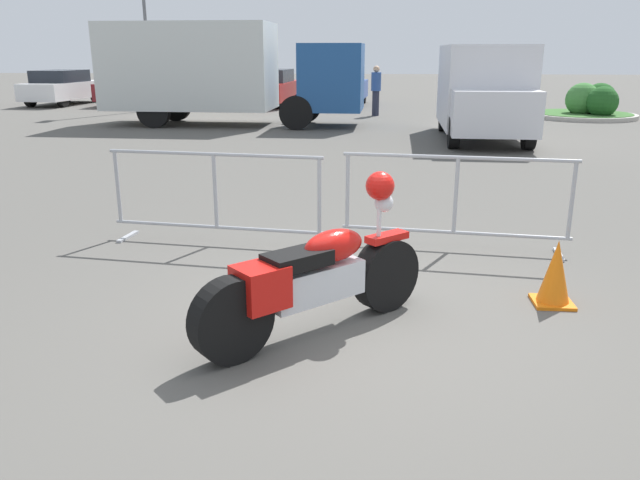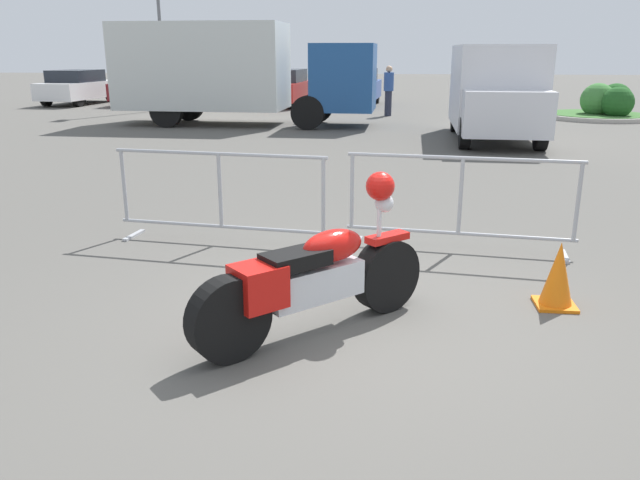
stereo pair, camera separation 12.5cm
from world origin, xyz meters
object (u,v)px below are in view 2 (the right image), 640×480
(parked_car_blue, at_px, (355,87))
(pedestrian, at_px, (389,89))
(parked_car_yellow, at_px, (217,86))
(crowd_barrier_near, at_px, (220,196))
(box_truck, at_px, (231,70))
(delivery_van, at_px, (496,89))
(parked_car_red, at_px, (283,87))
(crowd_barrier_far, at_px, (460,202))
(parked_car_maroon, at_px, (148,87))
(traffic_cone, at_px, (558,275))
(parked_car_white, at_px, (78,87))
(motorcycle, at_px, (315,277))
(street_lamp, at_px, (159,7))

(parked_car_blue, distance_m, pedestrian, 4.32)
(parked_car_yellow, height_order, pedestrian, pedestrian)
(crowd_barrier_near, relative_size, box_truck, 0.32)
(delivery_van, distance_m, parked_car_blue, 10.66)
(delivery_van, relative_size, pedestrian, 3.00)
(parked_car_red, bearing_deg, crowd_barrier_far, -160.70)
(parked_car_maroon, distance_m, traffic_cone, 24.04)
(crowd_barrier_near, distance_m, delivery_van, 10.67)
(parked_car_blue, bearing_deg, delivery_van, -153.33)
(box_truck, distance_m, traffic_cone, 15.10)
(crowd_barrier_far, bearing_deg, traffic_cone, -65.91)
(parked_car_white, bearing_deg, delivery_van, -116.69)
(traffic_cone, bearing_deg, parked_car_maroon, 119.11)
(parked_car_maroon, relative_size, traffic_cone, 7.17)
(parked_car_white, height_order, pedestrian, pedestrian)
(crowd_barrier_far, relative_size, parked_car_blue, 0.56)
(motorcycle, height_order, street_lamp, street_lamp)
(delivery_van, bearing_deg, traffic_cone, -3.79)
(parked_car_maroon, relative_size, parked_car_red, 0.96)
(pedestrian, bearing_deg, parked_car_red, 23.64)
(motorcycle, distance_m, parked_car_red, 21.81)
(traffic_cone, bearing_deg, motorcycle, -159.81)
(crowd_barrier_near, height_order, delivery_van, delivery_van)
(delivery_van, distance_m, parked_car_red, 11.85)
(box_truck, bearing_deg, parked_car_maroon, 128.60)
(parked_car_white, relative_size, parked_car_red, 0.97)
(crowd_barrier_near, height_order, box_truck, box_truck)
(box_truck, distance_m, parked_car_blue, 8.10)
(crowd_barrier_near, height_order, pedestrian, pedestrian)
(crowd_barrier_far, height_order, parked_car_white, parked_car_white)
(crowd_barrier_far, distance_m, parked_car_blue, 19.59)
(crowd_barrier_far, xyz_separation_m, delivery_van, (1.85, 9.62, 0.68))
(delivery_van, xyz_separation_m, traffic_cone, (-1.16, -11.16, -0.95))
(motorcycle, height_order, pedestrian, pedestrian)
(box_truck, xyz_separation_m, street_lamp, (-3.74, 4.51, 2.08))
(motorcycle, xyz_separation_m, box_truck, (-4.18, 14.44, 1.17))
(pedestrian, bearing_deg, street_lamp, 56.50)
(crowd_barrier_far, bearing_deg, parked_car_white, 126.10)
(parked_car_yellow, bearing_deg, street_lamp, 162.94)
(parked_car_maroon, bearing_deg, parked_car_white, 101.00)
(delivery_van, xyz_separation_m, parked_car_white, (-15.79, 9.49, -0.53))
(traffic_cone, bearing_deg, parked_car_white, 125.30)
(parked_car_yellow, bearing_deg, crowd_barrier_far, -153.47)
(crowd_barrier_far, bearing_deg, crowd_barrier_near, 180.00)
(crowd_barrier_far, relative_size, delivery_van, 0.50)
(parked_car_blue, bearing_deg, traffic_cone, -167.85)
(crowd_barrier_near, distance_m, box_truck, 12.51)
(delivery_van, height_order, pedestrian, delivery_van)
(box_truck, height_order, parked_car_white, box_truck)
(box_truck, height_order, street_lamp, street_lamp)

